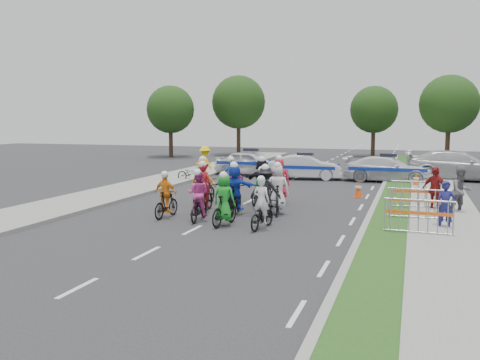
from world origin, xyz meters
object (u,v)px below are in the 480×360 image
(tree_1, at_px, (449,104))
(spectator_2, at_px, (435,189))
(marshal_hiviz, at_px, (205,163))
(rider_8, at_px, (262,193))
(rider_2, at_px, (198,201))
(rider_4, at_px, (266,198))
(rider_11, at_px, (262,185))
(barrier_0, at_px, (419,218))
(spectator_0, at_px, (446,206))
(rider_7, at_px, (278,194))
(barrier_1, at_px, (418,205))
(tree_0, at_px, (170,110))
(rider_0, at_px, (262,211))
(rider_9, at_px, (234,190))
(rider_13, at_px, (279,185))
(parked_bike, at_px, (191,173))
(rider_6, at_px, (204,195))
(rider_12, at_px, (232,187))
(police_car_1, at_px, (305,167))
(barrier_2, at_px, (418,196))
(civilian_sedan, at_px, (458,166))
(rider_5, at_px, (235,193))
(police_car_0, at_px, (251,163))
(spectator_1, at_px, (461,191))
(tree_4, at_px, (374,110))
(cone_1, at_px, (416,181))
(cone_0, at_px, (358,190))
(tree_3, at_px, (239,102))
(rider_10, at_px, (204,186))
(police_car_2, at_px, (388,169))

(tree_1, bearing_deg, spectator_2, -94.06)
(marshal_hiviz, bearing_deg, rider_8, 161.71)
(rider_2, xyz_separation_m, rider_4, (2.08, 1.05, 0.08))
(rider_11, bearing_deg, barrier_0, 154.90)
(rider_2, height_order, spectator_0, rider_2)
(rider_7, height_order, barrier_1, rider_7)
(tree_0, bearing_deg, barrier_1, -49.60)
(rider_0, distance_m, rider_4, 1.70)
(rider_2, height_order, barrier_1, rider_2)
(rider_9, relative_size, rider_13, 0.92)
(parked_bike, bearing_deg, rider_6, -152.64)
(rider_12, relative_size, police_car_1, 0.46)
(police_car_1, bearing_deg, parked_bike, 106.40)
(barrier_2, bearing_deg, civilian_sedan, 78.71)
(rider_5, distance_m, rider_11, 2.25)
(spectator_2, bearing_deg, police_car_0, 167.58)
(rider_12, distance_m, parked_bike, 7.79)
(spectator_1, bearing_deg, spectator_2, 130.98)
(rider_4, height_order, rider_7, rider_4)
(tree_4, bearing_deg, police_car_1, -97.06)
(rider_2, bearing_deg, rider_8, -123.19)
(spectator_1, distance_m, tree_1, 24.77)
(barrier_2, distance_m, parked_bike, 13.31)
(rider_11, relative_size, cone_1, 2.84)
(marshal_hiviz, xyz_separation_m, cone_0, (9.09, -4.58, -0.60))
(rider_12, height_order, marshal_hiviz, rider_12)
(marshal_hiviz, distance_m, cone_1, 11.54)
(tree_0, xyz_separation_m, tree_4, (17.00, 6.00, 0.00))
(spectator_0, bearing_deg, police_car_1, 124.49)
(police_car_1, relative_size, civilian_sedan, 0.72)
(cone_0, distance_m, tree_0, 26.85)
(rider_6, bearing_deg, rider_0, 138.26)
(rider_8, height_order, tree_4, tree_4)
(rider_11, distance_m, tree_1, 26.36)
(spectator_2, bearing_deg, tree_3, 153.89)
(rider_2, distance_m, spectator_2, 8.82)
(spectator_1, height_order, spectator_2, spectator_1)
(rider_0, height_order, barrier_1, rider_0)
(rider_10, relative_size, police_car_0, 0.45)
(police_car_2, height_order, barrier_2, police_car_2)
(rider_7, xyz_separation_m, spectator_2, (5.43, 2.24, 0.10))
(rider_9, xyz_separation_m, parked_bike, (-5.12, 7.66, -0.28))
(rider_5, xyz_separation_m, spectator_0, (7.10, -0.62, -0.03))
(barrier_0, bearing_deg, rider_2, 177.34)
(spectator_2, bearing_deg, spectator_0, -54.47)
(barrier_0, relative_size, barrier_1, 1.00)
(rider_9, height_order, police_car_0, rider_9)
(spectator_1, bearing_deg, barrier_1, -159.27)
(rider_4, relative_size, civilian_sedan, 0.34)
(tree_1, bearing_deg, rider_7, -105.14)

